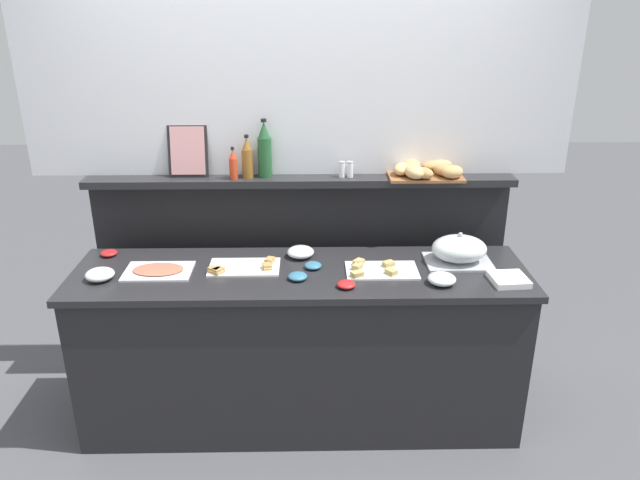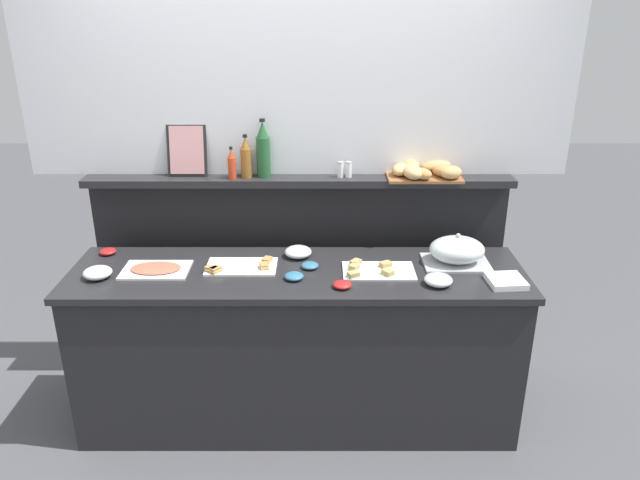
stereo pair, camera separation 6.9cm
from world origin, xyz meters
name	(u,v)px [view 2 (the right image)]	position (x,y,z in m)	size (l,w,h in m)	color
ground_plane	(305,356)	(0.00, 0.60, 0.00)	(12.00, 12.00, 0.00)	#4C4C51
buffet_counter	(301,346)	(0.00, 0.00, 0.45)	(2.31, 0.62, 0.90)	black
back_ledge_unit	(303,271)	(0.00, 0.49, 0.67)	(2.35, 0.22, 1.27)	black
upper_wall_panel	(301,48)	(0.00, 0.51, 1.93)	(2.95, 0.08, 1.33)	white
sandwich_platter_rear	(378,270)	(0.40, -0.01, 0.91)	(0.36, 0.22, 0.04)	white
sandwich_platter_side	(244,266)	(-0.29, 0.03, 0.91)	(0.36, 0.22, 0.04)	white
cold_cuts_platter	(159,269)	(-0.72, 0.00, 0.91)	(0.34, 0.23, 0.02)	silver
serving_cloche	(460,251)	(0.82, 0.09, 0.97)	(0.34, 0.24, 0.17)	#B7BABF
glass_bowl_large	(101,273)	(-0.98, -0.08, 0.92)	(0.14, 0.14, 0.06)	silver
glass_bowl_medium	(301,252)	(0.00, 0.18, 0.92)	(0.14, 0.14, 0.06)	silver
glass_bowl_small	(441,281)	(0.69, -0.16, 0.92)	(0.14, 0.14, 0.05)	silver
condiment_bowl_dark	(345,285)	(0.22, -0.19, 0.91)	(0.09, 0.09, 0.03)	red
condiment_bowl_teal	(313,265)	(0.06, 0.03, 0.91)	(0.09, 0.09, 0.03)	teal
condiment_bowl_red	(297,276)	(-0.01, -0.10, 0.91)	(0.09, 0.09, 0.03)	teal
condiment_bowl_cream	(111,251)	(-1.03, 0.21, 0.91)	(0.09, 0.09, 0.03)	red
napkin_stack	(509,281)	(1.02, -0.15, 0.91)	(0.17, 0.17, 0.03)	white
wine_bottle_green	(266,151)	(-0.19, 0.43, 1.41)	(0.08, 0.08, 0.32)	#23562D
vinegar_bottle_amber	(249,158)	(-0.28, 0.41, 1.37)	(0.06, 0.06, 0.24)	#8E5B23
hot_sauce_bottle	(235,165)	(-0.36, 0.38, 1.35)	(0.04, 0.04, 0.18)	red
salt_shaker	(343,170)	(0.23, 0.41, 1.31)	(0.03, 0.03, 0.09)	white
pepper_shaker	(351,170)	(0.27, 0.41, 1.31)	(0.03, 0.03, 0.09)	white
bread_basket	(428,171)	(0.69, 0.40, 1.31)	(0.41, 0.30, 0.08)	brown
framed_picture	(190,150)	(-0.61, 0.45, 1.41)	(0.21, 0.07, 0.29)	black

